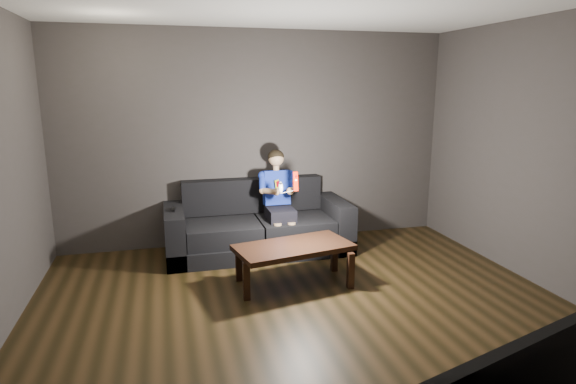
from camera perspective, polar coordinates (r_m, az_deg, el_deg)
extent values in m
plane|color=black|center=(4.24, 3.45, -15.96)|extent=(5.00, 5.00, 0.00)
cube|color=#3D3936|center=(6.18, -3.59, 6.32)|extent=(5.00, 0.04, 2.70)
cube|color=black|center=(6.00, -3.54, -6.19)|extent=(2.22, 0.96, 0.19)
cube|color=black|center=(5.77, -7.72, -4.82)|extent=(0.87, 0.68, 0.23)
cube|color=black|center=(5.93, 0.85, -4.21)|extent=(0.87, 0.68, 0.23)
cube|color=black|center=(6.19, -4.27, -0.33)|extent=(1.78, 0.22, 0.43)
cube|color=black|center=(5.83, -13.28, -4.91)|extent=(0.22, 0.96, 0.61)
cube|color=black|center=(6.19, 5.57, -3.60)|extent=(0.22, 0.96, 0.61)
cube|color=black|center=(5.81, -0.91, -2.62)|extent=(0.32, 0.40, 0.15)
cube|color=navy|center=(5.95, -1.41, 0.55)|extent=(0.32, 0.23, 0.44)
cube|color=yellow|center=(5.85, -1.21, 0.97)|extent=(0.10, 0.10, 0.11)
cube|color=#B1000D|center=(5.84, -1.20, 0.97)|extent=(0.06, 0.06, 0.07)
cylinder|color=tan|center=(5.90, -1.42, 2.85)|extent=(0.07, 0.07, 0.06)
sphere|color=tan|center=(5.88, -1.42, 4.01)|extent=(0.19, 0.19, 0.19)
ellipsoid|color=black|center=(5.89, -1.45, 4.23)|extent=(0.20, 0.20, 0.17)
cylinder|color=navy|center=(5.82, -3.12, 1.07)|extent=(0.08, 0.24, 0.20)
cylinder|color=navy|center=(5.91, 0.58, 1.26)|extent=(0.08, 0.24, 0.20)
cylinder|color=tan|center=(5.68, -2.20, 0.30)|extent=(0.15, 0.25, 0.11)
cylinder|color=tan|center=(5.75, 0.56, 0.45)|extent=(0.15, 0.25, 0.11)
sphere|color=tan|center=(5.60, -1.40, 0.01)|extent=(0.09, 0.09, 0.09)
sphere|color=tan|center=(5.64, 0.26, 0.11)|extent=(0.09, 0.09, 0.09)
cylinder|color=tan|center=(5.67, -1.23, -5.48)|extent=(0.09, 0.09, 0.36)
cylinder|color=tan|center=(5.71, 0.42, -5.35)|extent=(0.09, 0.09, 0.36)
cube|color=red|center=(5.40, 0.88, 1.27)|extent=(0.06, 0.08, 0.22)
cube|color=#680006|center=(5.36, 0.95, 1.87)|extent=(0.04, 0.01, 0.03)
cylinder|color=white|center=(5.38, 0.95, 1.07)|extent=(0.02, 0.01, 0.02)
ellipsoid|color=white|center=(5.37, -0.87, 0.56)|extent=(0.06, 0.08, 0.13)
cylinder|color=black|center=(5.33, -0.79, 1.01)|extent=(0.02, 0.01, 0.02)
cube|color=black|center=(5.70, -13.43, -2.02)|extent=(0.05, 0.15, 0.03)
cube|color=black|center=(5.74, -13.45, -1.76)|extent=(0.02, 0.02, 0.00)
cube|color=black|center=(4.94, 0.67, -6.59)|extent=(1.27, 0.81, 0.05)
cube|color=black|center=(4.70, -4.95, -10.50)|extent=(0.06, 0.06, 0.37)
cube|color=black|center=(4.97, 7.43, -9.23)|extent=(0.06, 0.06, 0.37)
cube|color=black|center=(5.14, -5.87, -8.44)|extent=(0.06, 0.06, 0.37)
cube|color=black|center=(5.39, 5.51, -7.41)|extent=(0.06, 0.06, 0.37)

